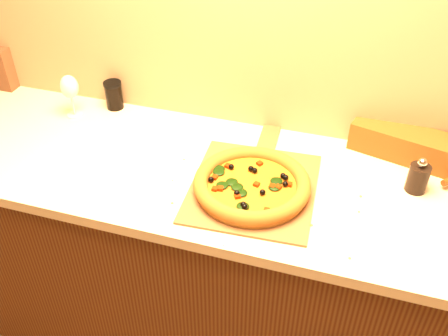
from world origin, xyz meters
TOP-DOWN VIEW (x-y plane):
  - cabinet at (0.00, 1.43)m, footprint 2.80×0.65m
  - countertop at (0.00, 1.43)m, footprint 2.84×0.68m
  - pizza_peel at (0.07, 1.39)m, footprint 0.43×0.61m
  - pizza at (0.07, 1.35)m, footprint 0.38×0.38m
  - pepper_grinder at (0.57, 1.52)m, footprint 0.07×0.07m
  - bread_bag at (0.53, 1.71)m, footprint 0.40×0.22m
  - wine_glass at (-0.73, 1.61)m, footprint 0.07×0.07m
  - paper_bag at (-1.13, 1.72)m, footprint 0.09×0.07m
  - dark_jar at (-0.60, 1.71)m, footprint 0.07×0.07m

SIDE VIEW (x-z plane):
  - cabinet at x=0.00m, z-range 0.00..0.86m
  - countertop at x=0.00m, z-range 0.86..0.90m
  - pizza_peel at x=0.07m, z-range 0.90..0.91m
  - pizza at x=0.07m, z-range 0.91..0.96m
  - pepper_grinder at x=0.57m, z-range 0.89..1.02m
  - bread_bag at x=0.53m, z-range 0.90..1.00m
  - dark_jar at x=-0.60m, z-range 0.90..1.02m
  - paper_bag at x=-1.13m, z-range 0.90..1.08m
  - wine_glass at x=-0.73m, z-range 0.94..1.11m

